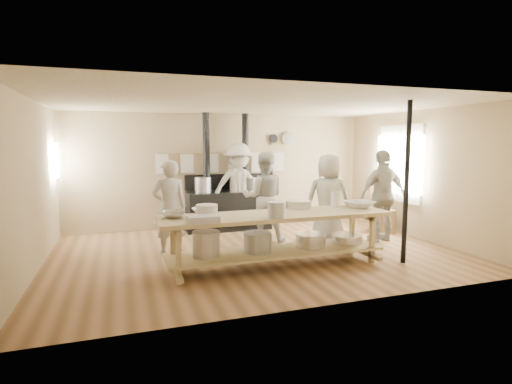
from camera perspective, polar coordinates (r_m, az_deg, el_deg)
ground at (r=7.19m, az=0.17°, el=-8.60°), size 7.00×7.00×0.00m
room_shell at (r=6.94m, az=0.18°, el=4.43°), size 7.00×7.00×7.00m
window_right at (r=9.17m, az=19.91°, el=3.84°), size 0.09×1.50×1.65m
left_opening at (r=8.65m, az=-26.77°, el=4.02°), size 0.00×0.90×0.90m
stove at (r=9.07m, az=-4.20°, el=-2.01°), size 1.90×0.75×2.60m
towel_rail at (r=9.24m, az=-4.66°, el=4.65°), size 3.00×0.04×0.47m
back_wall_shelf at (r=9.73m, az=3.73°, el=7.36°), size 0.63×0.14×0.32m
prep_table at (r=6.24m, az=2.78°, el=-6.08°), size 3.60×0.90×0.85m
support_post at (r=6.78m, az=20.70°, el=1.19°), size 0.08×0.08×2.60m
cook_far_left at (r=7.12m, az=-12.24°, el=-2.14°), size 0.62×0.43×1.65m
cook_left at (r=7.82m, az=1.16°, el=-0.73°), size 1.02×0.90×1.77m
cook_center at (r=7.67m, az=10.28°, el=-1.08°), size 0.98×0.80×1.75m
cook_right at (r=8.25m, az=17.67°, el=-0.50°), size 1.09×0.50×1.81m
cook_by_window at (r=8.91m, az=-2.47°, el=0.74°), size 1.27×0.75×1.93m
chair at (r=9.23m, az=17.50°, el=-3.57°), size 0.60×0.60×1.00m
bowl_white_a at (r=6.18m, az=-7.40°, el=-2.70°), size 0.40×0.40×0.09m
bowl_steel_a at (r=5.93m, az=-11.72°, el=-3.17°), size 0.46×0.46×0.10m
bowl_white_b at (r=6.96m, az=14.58°, el=-1.72°), size 0.55×0.55×0.11m
bowl_steel_b at (r=7.13m, az=13.65°, el=-1.56°), size 0.32×0.32×0.10m
roasting_pan at (r=5.53m, az=-7.52°, el=-3.84°), size 0.43×0.30×0.09m
mixing_bowl_large at (r=6.68m, az=6.09°, el=-1.80°), size 0.55×0.55×0.13m
bucket_galv at (r=5.81m, az=2.87°, el=-2.57°), size 0.28×0.28×0.23m
deep_bowl_enamel at (r=5.84m, az=-7.04°, el=-2.75°), size 0.35×0.35×0.20m
pitcher at (r=6.99m, az=11.26°, el=-1.04°), size 0.20×0.20×0.25m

